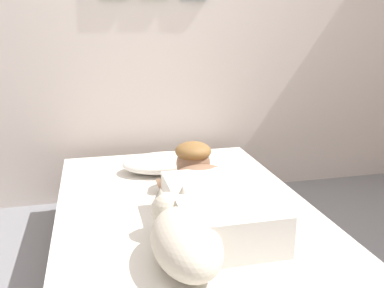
# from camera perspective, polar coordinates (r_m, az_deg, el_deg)

# --- Properties ---
(back_wall) EXTENTS (4.35, 0.12, 2.50)m
(back_wall) POSITION_cam_1_polar(r_m,az_deg,el_deg) (3.13, -5.05, 15.30)
(back_wall) COLOR silver
(back_wall) RESTS_ON ground
(bed) EXTENTS (1.31, 2.07, 0.39)m
(bed) POSITION_cam_1_polar(r_m,az_deg,el_deg) (2.22, -0.66, -13.51)
(bed) COLOR #726051
(bed) RESTS_ON ground
(pillow) EXTENTS (0.52, 0.32, 0.11)m
(pillow) POSITION_cam_1_polar(r_m,az_deg,el_deg) (2.66, -3.79, -2.54)
(pillow) COLOR white
(pillow) RESTS_ON bed
(person_lying) EXTENTS (0.43, 0.92, 0.27)m
(person_lying) POSITION_cam_1_polar(r_m,az_deg,el_deg) (2.03, 2.58, -6.92)
(person_lying) COLOR silver
(person_lying) RESTS_ON bed
(dog) EXTENTS (0.26, 0.57, 0.21)m
(dog) POSITION_cam_1_polar(r_m,az_deg,el_deg) (1.66, -1.18, -12.42)
(dog) COLOR beige
(dog) RESTS_ON bed
(coffee_cup) EXTENTS (0.12, 0.09, 0.07)m
(coffee_cup) POSITION_cam_1_polar(r_m,az_deg,el_deg) (2.60, -1.82, -3.36)
(coffee_cup) COLOR #D84C47
(coffee_cup) RESTS_ON bed
(cell_phone) EXTENTS (0.07, 0.14, 0.01)m
(cell_phone) POSITION_cam_1_polar(r_m,az_deg,el_deg) (2.02, 8.34, -10.32)
(cell_phone) COLOR black
(cell_phone) RESTS_ON bed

